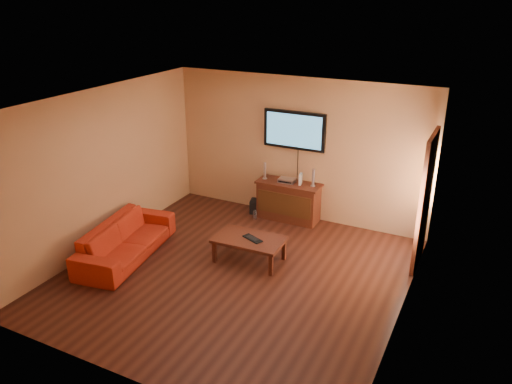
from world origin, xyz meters
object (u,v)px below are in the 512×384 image
Objects in this scene: media_console at (288,201)px; game_console at (301,179)px; television at (294,130)px; bottle at (255,215)px; sofa at (125,234)px; subwoofer at (257,206)px; speaker_right at (313,178)px; speaker_left at (265,171)px; av_receiver at (287,180)px; keyboard at (253,239)px; coffee_table at (249,241)px.

game_console is at bearing 6.44° from media_console.
television reaches higher than bottle.
sofa reaches higher than media_console.
subwoofer is (-0.67, 0.01, -0.25)m from media_console.
media_console is 3.68× the size of speaker_right.
media_console is at bearing 0.80° from speaker_left.
television reaches higher than av_receiver.
subwoofer is at bearing 175.93° from speaker_left.
speaker_left is 0.97× the size of speaker_right.
subwoofer is at bearing 109.63° from bottle.
television reaches higher than media_console.
speaker_right is 1.90m from keyboard.
speaker_left is 0.47m from av_receiver.
television is 0.59× the size of sofa.
television is 3.54m from sofa.
keyboard is at bearing -77.65° from sofa.
television is at bearing 42.75° from bottle.
media_console is 5.87× the size of bottle.
bottle is (-0.78, -0.34, -0.76)m from game_console.
speaker_left is 0.79m from subwoofer.
keyboard is at bearing -85.96° from media_console.
av_receiver is at bearing -14.96° from subwoofer.
television is at bearing 71.00° from av_receiver.
media_console is 0.71m from subwoofer.
av_receiver reaches higher than sofa.
speaker_left is 1.55× the size of bottle.
media_console is 3.23× the size of keyboard.
bottle is (-0.51, -0.34, -0.69)m from av_receiver.
media_console is at bearing -90.00° from television.
television reaches higher than speaker_right.
media_console is 3.99× the size of av_receiver.
media_console is 1.77m from keyboard.
sofa is (-1.90, -0.77, 0.04)m from coffee_table.
coffee_table reaches higher than bottle.
av_receiver is (-0.05, -0.17, -0.94)m from television.
coffee_table is 1.93m from subwoofer.
game_console reaches higher than media_console.
av_receiver is (-0.12, 1.78, 0.42)m from coffee_table.
game_console is (0.16, 1.78, 0.49)m from coffee_table.
keyboard is at bearing -5.07° from coffee_table.
sofa is at bearing -139.68° from game_console.
av_receiver is at bearing 156.99° from media_console.
speaker_left is 0.97m from speaker_right.
sofa is 3.13m from av_receiver.
bottle is at bearing -149.20° from av_receiver.
television reaches higher than subwoofer.
speaker_left is 1.56× the size of game_console.
bottle is at bearing -160.67° from speaker_right.
speaker_left is (-0.50, -0.01, 0.52)m from media_console.
speaker_right reaches higher than av_receiver.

